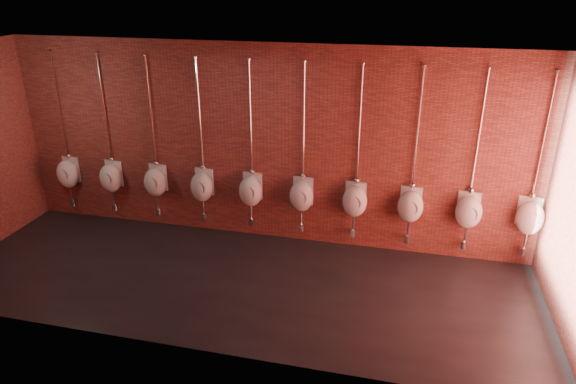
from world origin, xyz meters
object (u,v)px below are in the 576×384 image
object	(u,v)px
urinal_0	(68,173)
urinal_5	(302,195)
urinal_7	(410,205)
urinal_4	(251,190)
urinal_2	(155,181)
urinal_3	(202,186)
urinal_1	(111,177)
urinal_8	(469,211)
urinal_9	(530,217)
urinal_6	(355,200)

from	to	relation	value
urinal_0	urinal_5	world-z (taller)	same
urinal_7	urinal_4	bearing A→B (deg)	180.00
urinal_2	urinal_7	world-z (taller)	same
urinal_3	urinal_7	distance (m)	3.39
urinal_5	urinal_7	bearing A→B (deg)	0.00
urinal_0	urinal_3	distance (m)	2.55
urinal_1	urinal_4	xyz separation A→B (m)	(2.55, 0.00, 0.00)
urinal_8	urinal_3	bearing A→B (deg)	180.00
urinal_8	urinal_9	bearing A→B (deg)	0.00
urinal_6	urinal_8	bearing A→B (deg)	0.00
urinal_9	urinal_3	bearing A→B (deg)	180.00
urinal_4	urinal_6	distance (m)	1.70
urinal_6	urinal_9	size ratio (longest dim) A/B	1.00
urinal_0	urinal_4	xyz separation A→B (m)	(3.39, 0.00, 0.00)
urinal_0	urinal_7	bearing A→B (deg)	0.00
urinal_0	urinal_8	xyz separation A→B (m)	(6.79, 0.00, 0.00)
urinal_0	urinal_2	bearing A→B (deg)	0.00
urinal_1	urinal_3	bearing A→B (deg)	0.00
urinal_5	urinal_9	bearing A→B (deg)	0.00
urinal_3	urinal_1	bearing A→B (deg)	180.00
urinal_9	urinal_2	bearing A→B (deg)	180.00
urinal_6	urinal_8	world-z (taller)	same
urinal_0	urinal_8	distance (m)	6.79
urinal_6	urinal_5	bearing A→B (deg)	180.00
urinal_4	urinal_7	xyz separation A→B (m)	(2.55, 0.00, 0.00)
urinal_5	urinal_4	bearing A→B (deg)	180.00
urinal_7	urinal_1	bearing A→B (deg)	180.00
urinal_0	urinal_4	world-z (taller)	same
urinal_0	urinal_7	xyz separation A→B (m)	(5.94, 0.00, 0.00)
urinal_4	urinal_8	distance (m)	3.39
urinal_3	urinal_5	world-z (taller)	same
urinal_1	urinal_6	bearing A→B (deg)	0.00
urinal_0	urinal_1	size ratio (longest dim) A/B	1.00
urinal_1	urinal_2	xyz separation A→B (m)	(0.85, 0.00, 0.00)
urinal_7	urinal_8	size ratio (longest dim) A/B	1.00
urinal_1	urinal_8	bearing A→B (deg)	0.00
urinal_1	urinal_3	size ratio (longest dim) A/B	1.00
urinal_9	urinal_0	bearing A→B (deg)	180.00
urinal_0	urinal_5	xyz separation A→B (m)	(4.24, 0.00, 0.00)
urinal_4	urinal_6	bearing A→B (deg)	0.00
urinal_5	urinal_8	world-z (taller)	same
urinal_4	urinal_9	distance (m)	4.24
urinal_2	urinal_8	xyz separation A→B (m)	(5.09, 0.00, 0.00)
urinal_5	urinal_6	xyz separation A→B (m)	(0.85, 0.00, 0.00)
urinal_1	urinal_0	bearing A→B (deg)	180.00
urinal_3	urinal_5	bearing A→B (deg)	0.00
urinal_2	urinal_5	xyz separation A→B (m)	(2.55, 0.00, 0.00)
urinal_8	urinal_9	distance (m)	0.85
urinal_3	urinal_9	size ratio (longest dim) A/B	1.00
urinal_0	urinal_5	bearing A→B (deg)	0.00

